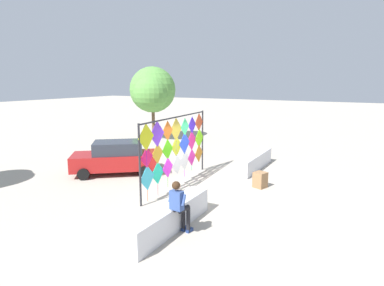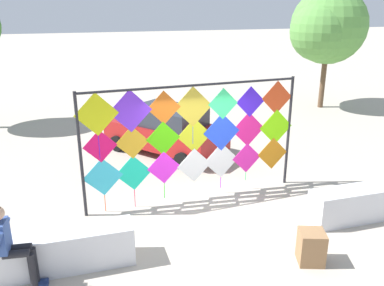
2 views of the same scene
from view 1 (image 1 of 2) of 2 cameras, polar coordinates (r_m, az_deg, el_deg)
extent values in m
plane|color=#ADA393|center=(12.77, 3.06, -8.08)|extent=(120.00, 120.00, 0.00)
cube|color=silver|center=(9.37, -3.93, -12.94)|extent=(3.60, 0.58, 0.73)
cube|color=silver|center=(15.77, 10.91, -3.21)|extent=(3.60, 0.58, 0.73)
cylinder|color=#232328|center=(10.82, -9.15, -3.96)|extent=(0.07, 0.07, 2.80)
cylinder|color=#232328|center=(15.16, 1.85, 0.43)|extent=(0.07, 0.07, 2.80)
cylinder|color=#232328|center=(12.71, -2.78, 4.56)|extent=(5.08, 0.36, 0.06)
cube|color=#33BBD8|center=(11.31, -7.83, -6.08)|extent=(0.88, 0.07, 0.89)
cylinder|color=red|center=(11.51, -7.79, -9.14)|extent=(0.02, 0.02, 0.40)
cube|color=#15D1A7|center=(11.85, -6.03, -5.27)|extent=(0.84, 0.06, 0.84)
cylinder|color=#E51645|center=(12.05, -6.01, -8.16)|extent=(0.02, 0.02, 0.43)
cube|color=#F228EA|center=(12.42, -4.26, -4.33)|extent=(0.79, 0.06, 0.79)
cylinder|color=#16E51F|center=(12.59, -4.26, -6.91)|extent=(0.02, 0.02, 0.39)
cube|color=white|center=(13.05, -2.62, -3.76)|extent=(0.84, 0.06, 0.84)
cube|color=white|center=(13.67, -1.33, -3.01)|extent=(0.90, 0.07, 0.90)
cylinder|color=#B616E5|center=(13.82, -1.35, -5.38)|extent=(0.02, 0.02, 0.28)
cube|color=#EE22A3|center=(14.26, -0.04, -2.51)|extent=(0.77, 0.06, 0.77)
cylinder|color=#16E562|center=(14.39, -0.08, -4.43)|extent=(0.02, 0.02, 0.22)
cube|color=orange|center=(14.88, 1.21, -1.82)|extent=(0.84, 0.06, 0.84)
cube|color=#E40C57|center=(11.11, -7.93, -2.57)|extent=(0.74, 0.06, 0.74)
cylinder|color=#16E59D|center=(11.24, -7.91, -5.07)|extent=(0.02, 0.02, 0.27)
cube|color=gold|center=(11.68, -6.07, -1.85)|extent=(0.75, 0.06, 0.75)
cylinder|color=blue|center=(11.81, -6.06, -4.36)|extent=(0.02, 0.02, 0.31)
cube|color=#48CD0B|center=(12.26, -4.31, -1.13)|extent=(0.79, 0.06, 0.79)
cube|color=#CACE1F|center=(12.91, -2.73, -0.62)|extent=(0.84, 0.06, 0.84)
cylinder|color=#1B16E5|center=(13.04, -2.75, -2.95)|extent=(0.02, 0.02, 0.25)
cube|color=blue|center=(13.49, -1.31, -0.03)|extent=(0.92, 0.07, 0.92)
cube|color=#E71A7E|center=(14.11, -0.04, 0.43)|extent=(0.86, 0.06, 0.87)
cylinder|color=#16E580|center=(14.25, -0.07, -2.20)|extent=(0.02, 0.02, 0.47)
cube|color=#82F70B|center=(14.78, 1.29, 0.82)|extent=(0.90, 0.07, 0.90)
cube|color=#C9CC11|center=(10.94, -8.05, 1.02)|extent=(0.93, 0.07, 0.93)
cylinder|color=#1A16E5|center=(11.09, -7.99, -2.67)|extent=(0.02, 0.02, 0.52)
cube|color=#6B2CE1|center=(11.53, -6.12, 1.60)|extent=(0.94, 0.07, 0.94)
cube|color=orange|center=(12.16, -4.30, 2.14)|extent=(0.76, 0.06, 0.77)
cylinder|color=#1695E5|center=(12.26, -4.30, -0.25)|extent=(0.02, 0.02, 0.27)
cube|color=gold|center=(12.75, -2.80, 2.40)|extent=(0.93, 0.07, 0.93)
cylinder|color=blue|center=(12.87, -2.82, -0.57)|extent=(0.02, 0.02, 0.42)
cube|color=#3AF089|center=(13.39, -1.25, 2.86)|extent=(0.74, 0.06, 0.74)
cube|color=#3B19DC|center=(14.02, 0.02, 3.18)|extent=(0.74, 0.06, 0.74)
cube|color=red|center=(14.65, 1.24, 3.67)|extent=(0.82, 0.06, 0.82)
cylinder|color=#16B9E5|center=(14.75, 1.19, 1.20)|extent=(0.02, 0.02, 0.46)
cylinder|color=black|center=(9.20, -0.66, -13.39)|extent=(0.11, 0.11, 0.73)
cylinder|color=black|center=(8.89, -1.44, -11.51)|extent=(0.41, 0.17, 0.13)
cube|color=navy|center=(9.38, -0.43, -15.04)|extent=(0.25, 0.13, 0.09)
cylinder|color=black|center=(9.29, -1.53, -13.14)|extent=(0.11, 0.11, 0.73)
cylinder|color=black|center=(8.99, -2.32, -11.26)|extent=(0.41, 0.17, 0.13)
cube|color=navy|center=(9.47, -1.30, -14.78)|extent=(0.25, 0.13, 0.09)
cube|color=#334C8C|center=(8.69, -2.70, -10.02)|extent=(0.24, 0.38, 0.52)
sphere|color=tan|center=(8.55, -2.73, -7.51)|extent=(0.22, 0.22, 0.22)
sphere|color=#382314|center=(8.53, -2.81, -7.45)|extent=(0.22, 0.22, 0.22)
cylinder|color=#334C8C|center=(8.56, -1.44, -9.98)|extent=(0.19, 0.10, 0.31)
cylinder|color=#334C8C|center=(8.82, -3.77, -9.37)|extent=(0.19, 0.10, 0.31)
cube|color=maroon|center=(15.10, -13.28, -3.04)|extent=(3.62, 3.98, 0.68)
cube|color=#282D38|center=(14.96, -12.87, -0.76)|extent=(2.44, 2.55, 0.54)
cylinder|color=black|center=(14.56, -18.52, -5.21)|extent=(0.47, 0.52, 0.50)
cylinder|color=black|center=(16.11, -17.62, -3.63)|extent=(0.47, 0.52, 0.50)
cylinder|color=black|center=(14.36, -8.30, -4.97)|extent=(0.47, 0.52, 0.50)
cylinder|color=black|center=(15.93, -8.41, -3.40)|extent=(0.47, 0.52, 0.50)
cube|color=olive|center=(13.13, 11.87, -6.34)|extent=(0.56, 0.56, 0.62)
cylinder|color=brown|center=(23.37, -6.80, 3.76)|extent=(0.23, 0.23, 2.57)
sphere|color=#569342|center=(23.20, -6.92, 9.27)|extent=(3.20, 3.20, 3.20)
sphere|color=#569342|center=(23.78, -7.54, 9.15)|extent=(2.32, 2.32, 2.32)
sphere|color=#569342|center=(23.31, -6.57, 9.34)|extent=(1.90, 1.90, 1.90)
sphere|color=#569342|center=(22.53, -7.17, 8.75)|extent=(2.47, 2.47, 2.47)
camera|label=2|loc=(8.39, 41.79, 10.47)|focal=37.60mm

